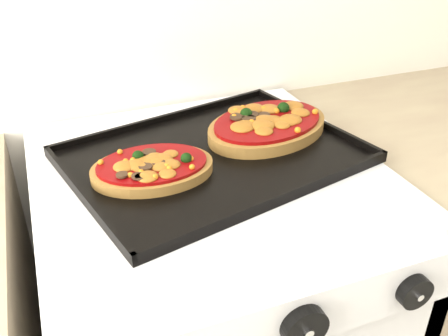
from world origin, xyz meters
name	(u,v)px	position (x,y,z in m)	size (l,w,h in m)	color
control_panel	(292,318)	(0.04, 1.39, 0.85)	(0.60, 0.02, 0.09)	silver
knob_center	(304,327)	(0.04, 1.37, 0.85)	(0.06, 0.06, 0.02)	black
knob_right	(414,292)	(0.22, 1.37, 0.85)	(0.05, 0.05, 0.02)	black
baking_tray	(214,154)	(0.05, 1.73, 0.92)	(0.49, 0.37, 0.02)	black
pizza_left	(152,166)	(-0.06, 1.70, 0.93)	(0.20, 0.15, 0.03)	brown
pizza_right	(268,124)	(0.18, 1.77, 0.94)	(0.26, 0.18, 0.04)	brown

